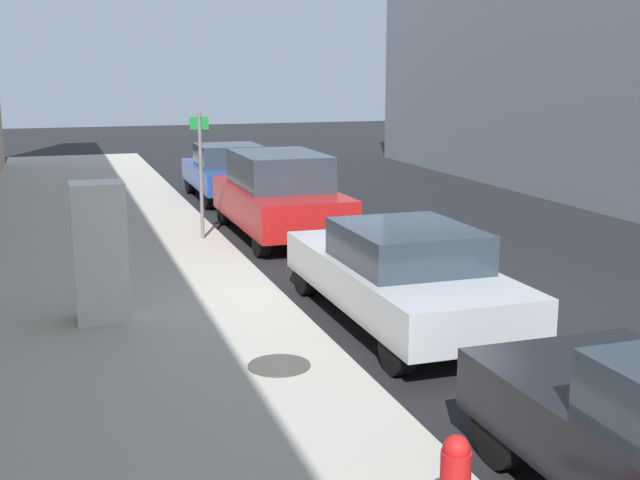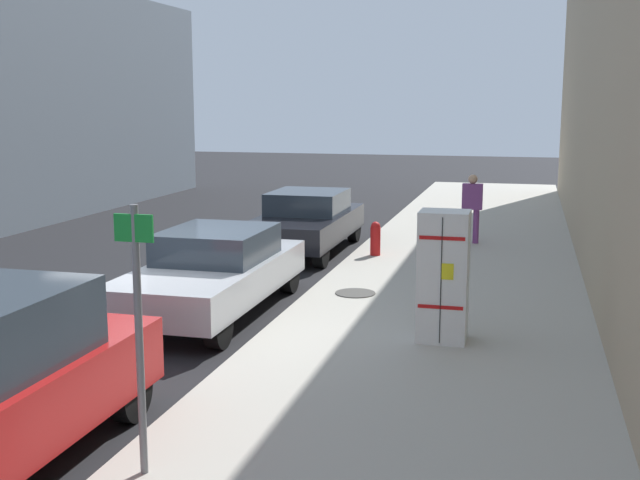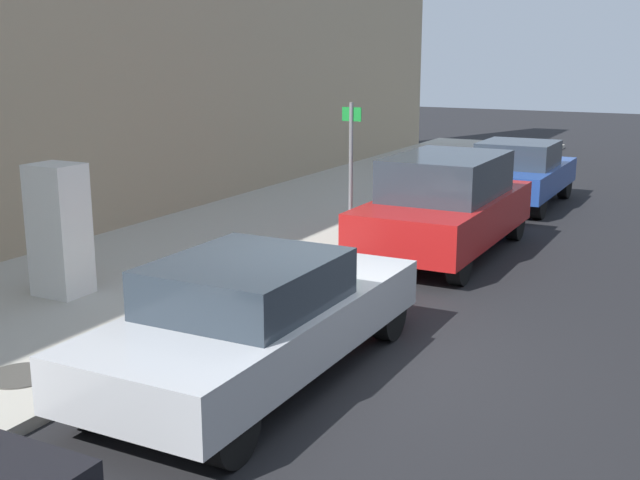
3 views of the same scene
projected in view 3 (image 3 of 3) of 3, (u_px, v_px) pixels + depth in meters
The scene contains 8 objects.
ground_plane at pixel (342, 362), 9.11m from camera, with size 80.00×80.00×0.00m, color black.
sidewalk_slab at pixel (68, 303), 10.99m from camera, with size 4.77×44.00×0.13m, color #B2ADA0.
discarded_refrigerator at pixel (59, 230), 10.99m from camera, with size 0.68×0.59×1.83m.
manhole_cover at pixel (20, 375), 8.37m from camera, with size 0.70×0.70×0.02m, color #47443F.
street_sign_post at pixel (351, 164), 14.01m from camera, with size 0.36×0.07×2.44m.
parked_sedan_silver at pixel (257, 316), 8.48m from camera, with size 1.81×4.60×1.37m.
parked_suv_red at pixel (446, 204), 13.70m from camera, with size 1.87×4.49×1.73m.
parked_hatchback_blue at pixel (519, 172), 18.11m from camera, with size 1.80×3.95×1.46m.
Camera 3 is at (3.73, -7.69, 3.46)m, focal length 45.00 mm.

